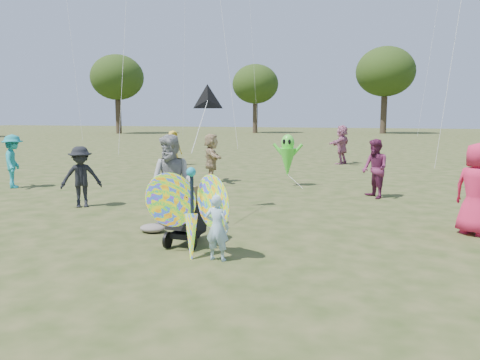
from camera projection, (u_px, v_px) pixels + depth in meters
name	position (u px, v px, depth m)	size (l,w,h in m)	color
ground	(225.00, 256.00, 7.93)	(160.00, 160.00, 0.00)	#51592B
child_girl	(217.00, 228.00, 7.65)	(0.40, 0.26, 1.10)	#9CC2DD
adult_man	(172.00, 182.00, 9.70)	(0.96, 0.75, 1.98)	#929397
grey_bag	(152.00, 228.00, 9.56)	(0.52, 0.43, 0.17)	slate
crowd_a	(477.00, 189.00, 9.26)	(0.90, 0.58, 1.84)	#D3214B
crowd_b	(81.00, 177.00, 12.05)	(1.02, 0.59, 1.58)	black
crowd_d	(211.00, 158.00, 16.52)	(1.60, 0.51, 1.73)	tan
crowd_e	(375.00, 169.00, 13.37)	(0.83, 0.64, 1.70)	#682248
crowd_g	(173.00, 148.00, 22.07)	(0.80, 0.52, 1.64)	gold
crowd_i	(13.00, 161.00, 15.23)	(1.13, 0.65, 1.75)	teal
crowd_j	(342.00, 145.00, 22.65)	(1.75, 0.56, 1.89)	#B16587
jogging_stroller	(188.00, 211.00, 8.63)	(0.55, 1.07, 1.09)	black
butterfly_kite	(191.00, 212.00, 7.84)	(1.74, 0.75, 1.72)	#EA253F
delta_kite_rig	(208.00, 100.00, 11.35)	(0.89, 2.25, 1.56)	black
alien_kite	(288.00, 157.00, 15.60)	(1.12, 0.69, 1.74)	#4CE736
tree_line	(401.00, 71.00, 48.39)	(91.78, 33.60, 10.79)	#3A2D21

